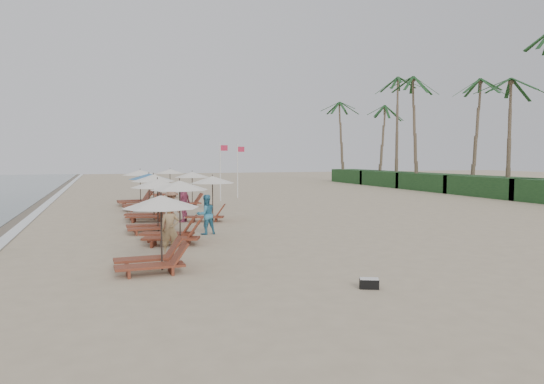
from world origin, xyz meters
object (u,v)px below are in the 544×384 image
object	(u,v)px
beachgoer_far_a	(184,203)
duffel_bag	(369,283)
lounger_station_0	(154,233)
beachgoer_near	(170,229)
lounger_station_4	(144,192)
inland_station_2	(167,181)
beachgoer_mid_a	(206,215)
lounger_station_2	(153,205)
beachgoer_mid_b	(171,208)
lounger_station_1	(173,214)
lounger_station_3	(149,199)
inland_station_0	(210,192)
lounger_station_5	(136,188)
inland_station_1	(190,185)
flag_pole_near	(221,168)

from	to	relation	value
beachgoer_far_a	duffel_bag	size ratio (longest dim) A/B	3.60
lounger_station_0	beachgoer_near	distance (m)	2.28
lounger_station_4	inland_station_2	distance (m)	9.25
beachgoer_near	beachgoer_mid_a	xyz separation A→B (m)	(1.95, 3.94, -0.02)
lounger_station_2	beachgoer_mid_a	size ratio (longest dim) A/B	1.51
lounger_station_0	beachgoer_mid_b	bearing A→B (deg)	79.79
lounger_station_2	beachgoer_mid_a	xyz separation A→B (m)	(2.01, -1.24, -0.36)
lounger_station_1	duffel_bag	size ratio (longest dim) A/B	5.06
duffel_bag	lounger_station_1	bearing A→B (deg)	114.23
lounger_station_1	beachgoer_mid_a	xyz separation A→B (m)	(1.56, 1.66, -0.25)
lounger_station_0	lounger_station_3	distance (m)	11.50
beachgoer_near	beachgoer_mid_b	distance (m)	7.14
inland_station_0	lounger_station_1	bearing A→B (deg)	-113.73
lounger_station_5	inland_station_2	bearing A→B (deg)	65.10
inland_station_0	beachgoer_mid_b	world-z (taller)	inland_station_0
inland_station_0	beachgoer_mid_b	xyz separation A→B (m)	(-2.02, -1.06, -0.62)
beachgoer_near	beachgoer_mid_b	bearing A→B (deg)	80.26
inland_station_1	beachgoer_mid_b	xyz separation A→B (m)	(-2.23, -8.44, -0.58)
lounger_station_0	beachgoer_near	bearing A→B (deg)	71.66
lounger_station_3	beachgoer_mid_a	world-z (taller)	lounger_station_3
beachgoer_mid_a	beachgoer_far_a	size ratio (longest dim) A/B	0.88
inland_station_2	lounger_station_1	bearing A→B (deg)	-96.23
beachgoer_far_a	flag_pole_near	world-z (taller)	flag_pole_near
inland_station_1	lounger_station_3	bearing A→B (deg)	-116.28
lounger_station_1	lounger_station_5	bearing A→B (deg)	91.34
lounger_station_2	inland_station_1	world-z (taller)	lounger_station_2
beachgoer_near	duffel_bag	bearing A→B (deg)	-57.31
lounger_station_1	inland_station_1	size ratio (longest dim) A/B	0.98
lounger_station_5	inland_station_2	distance (m)	6.34
lounger_station_3	lounger_station_4	xyz separation A→B (m)	(0.19, 5.20, -0.04)
lounger_station_3	flag_pole_near	world-z (taller)	flag_pole_near
beachgoer_mid_b	lounger_station_2	bearing A→B (deg)	114.07
beachgoer_mid_b	duffel_bag	bearing A→B (deg)	155.47
inland_station_1	inland_station_2	xyz separation A→B (m)	(-0.47, 7.93, -0.12)
inland_station_0	beachgoer_far_a	distance (m)	1.37
lounger_station_4	beachgoer_far_a	bearing A→B (deg)	-77.59
lounger_station_1	flag_pole_near	distance (m)	17.88
beachgoer_near	lounger_station_3	bearing A→B (deg)	87.18
beachgoer_far_a	lounger_station_3	bearing A→B (deg)	-89.18
inland_station_0	beachgoer_near	bearing A→B (deg)	-110.04
lounger_station_4	beachgoer_far_a	size ratio (longest dim) A/B	1.55
inland_station_2	duffel_bag	xyz separation A→B (m)	(1.33, -29.24, -1.15)
lounger_station_1	beachgoer_mid_a	size ratio (longest dim) A/B	1.59
inland_station_2	beachgoer_mid_a	bearing A→B (deg)	-92.20
lounger_station_1	inland_station_2	xyz separation A→B (m)	(2.31, 21.17, 0.21)
beachgoer_near	lounger_station_4	bearing A→B (deg)	86.70
beachgoer_mid_b	beachgoer_far_a	xyz separation A→B (m)	(0.74, 1.13, 0.11)
lounger_station_4	beachgoer_far_a	xyz separation A→B (m)	(1.39, -6.32, -0.13)
lounger_station_1	inland_station_0	distance (m)	6.41
beachgoer_mid_b	duffel_bag	size ratio (longest dim) A/B	3.18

